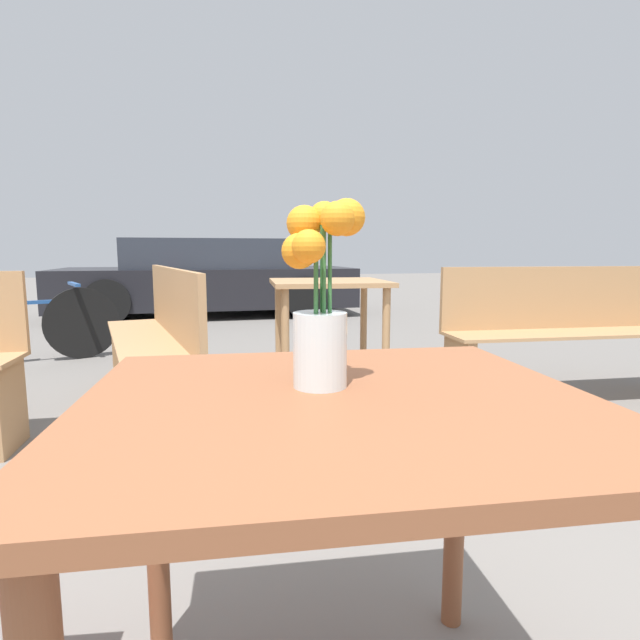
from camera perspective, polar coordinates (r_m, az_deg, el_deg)
table_front at (r=0.87m, az=2.12°, el=-15.44°), size 0.90×0.83×0.71m
flower_vase at (r=0.86m, az=0.03°, el=2.04°), size 0.14×0.13×0.32m
bench_near at (r=3.58m, az=27.01°, el=-0.70°), size 1.76×0.49×0.85m
bench_far at (r=3.06m, az=-17.88°, el=-1.57°), size 0.66×1.72×0.85m
table_back at (r=3.36m, az=0.97°, el=2.33°), size 0.82×0.79×0.75m
bicycle at (r=4.86m, az=-30.86°, el=-0.54°), size 1.47×0.64×0.73m
parked_car at (r=7.76m, az=-12.61°, el=4.66°), size 4.25×1.82×1.13m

